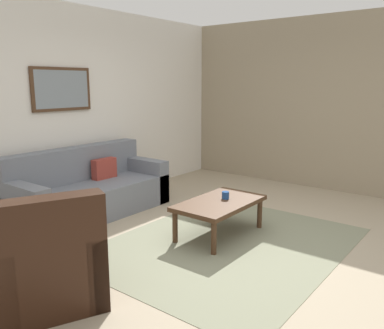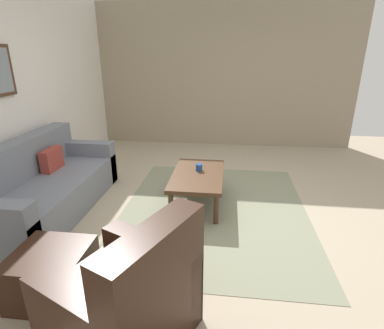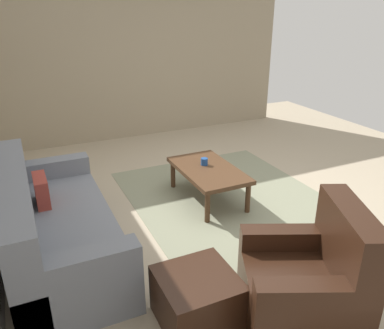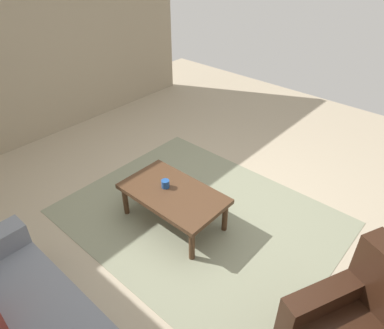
% 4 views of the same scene
% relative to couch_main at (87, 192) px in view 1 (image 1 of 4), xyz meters
% --- Properties ---
extents(ground_plane, '(8.00, 8.00, 0.00)m').
position_rel_couch_main_xyz_m(ground_plane, '(0.27, -2.10, -0.30)').
color(ground_plane, tan).
extents(rear_partition, '(6.00, 0.12, 2.80)m').
position_rel_couch_main_xyz_m(rear_partition, '(0.27, 0.50, 1.10)').
color(rear_partition, silver).
rests_on(rear_partition, ground_plane).
extents(stone_feature_panel, '(0.12, 5.20, 2.80)m').
position_rel_couch_main_xyz_m(stone_feature_panel, '(3.27, -2.10, 1.10)').
color(stone_feature_panel, gray).
rests_on(stone_feature_panel, ground_plane).
extents(area_rug, '(2.84, 2.26, 0.01)m').
position_rel_couch_main_xyz_m(area_rug, '(0.27, -2.10, -0.29)').
color(area_rug, gray).
rests_on(area_rug, ground_plane).
extents(couch_main, '(2.13, 0.91, 0.88)m').
position_rel_couch_main_xyz_m(couch_main, '(0.00, 0.00, 0.00)').
color(couch_main, slate).
rests_on(couch_main, ground_plane).
extents(armchair_leather, '(1.06, 1.06, 0.95)m').
position_rel_couch_main_xyz_m(armchair_leather, '(-1.63, -1.64, 0.01)').
color(armchair_leather, black).
rests_on(armchair_leather, ground_plane).
extents(ottoman, '(0.56, 0.56, 0.40)m').
position_rel_couch_main_xyz_m(ottoman, '(-1.29, -0.88, -0.10)').
color(ottoman, black).
rests_on(ottoman, ground_plane).
extents(coffee_table, '(1.10, 0.64, 0.41)m').
position_rel_couch_main_xyz_m(coffee_table, '(0.44, -1.87, 0.06)').
color(coffee_table, '#472D1C').
rests_on(coffee_table, ground_plane).
extents(cup, '(0.09, 0.09, 0.09)m').
position_rel_couch_main_xyz_m(cup, '(0.55, -1.87, 0.16)').
color(cup, '#1E478C').
rests_on(cup, coffee_table).
extents(framed_artwork, '(0.90, 0.04, 0.58)m').
position_rel_couch_main_xyz_m(framed_artwork, '(-0.00, 0.41, 1.36)').
color(framed_artwork, '#472D1C').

